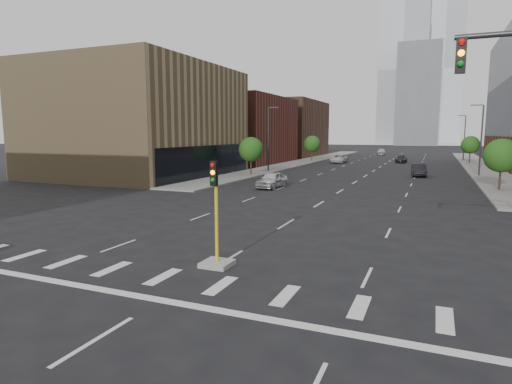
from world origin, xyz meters
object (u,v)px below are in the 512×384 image
Objects in this scene: car_deep_right at (401,159)px; car_distant at (381,152)px; car_mid_right at (419,170)px; car_near_left at (272,180)px; median_traffic_signal at (216,244)px; car_far_left at (339,159)px.

car_deep_right is 0.96× the size of car_distant.
car_mid_right is 1.04× the size of car_deep_right.
car_near_left is 1.04× the size of car_deep_right.
car_deep_right is (9.34, 43.91, -0.14)m from car_near_left.
car_distant is (2.52, 72.61, 0.01)m from car_near_left.
car_deep_right is (-3.97, 25.73, -0.12)m from car_mid_right.
car_mid_right is 26.04m from car_deep_right.
median_traffic_signal is 97.69m from car_distant.
car_deep_right is (2.40, 68.89, -0.30)m from median_traffic_signal.
car_far_left is 33.66m from car_distant.
car_deep_right is at bearing 24.75° from car_far_left.
car_distant is at bearing 104.79° from car_deep_right.
car_mid_right reaches higher than car_deep_right.
car_distant is (-6.82, 28.70, 0.15)m from car_deep_right.
car_distant reaches higher than car_deep_right.
median_traffic_signal is 0.80× the size of car_far_left.
car_near_left is 0.87× the size of car_far_left.
car_far_left is at bearing -103.57° from car_distant.
car_distant is (-4.42, 97.59, -0.15)m from median_traffic_signal.
car_near_left is 22.53m from car_mid_right.
median_traffic_signal is 0.96× the size of car_deep_right.
median_traffic_signal is 43.63m from car_mid_right.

